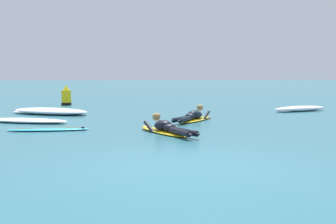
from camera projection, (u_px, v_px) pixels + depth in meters
ground_plane at (167, 112)px, 17.73m from camera, size 120.00×120.00×0.00m
surfer_near at (166, 128)px, 11.74m from camera, size 1.57×2.55×0.53m
surfer_far at (193, 117)px, 14.66m from camera, size 1.57×2.46×0.54m
drifting_surfboard at (49, 129)px, 12.32m from camera, size 2.23×0.75×0.16m
whitewater_front at (28, 121)px, 14.19m from camera, size 2.75×1.43×0.14m
whitewater_mid_left at (51, 111)px, 16.95m from camera, size 3.29×2.27×0.24m
whitewater_mid_right at (300, 109)px, 18.21m from camera, size 2.51×1.57×0.21m
channel_marker_buoy at (66, 97)px, 21.45m from camera, size 0.47×0.47×0.94m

